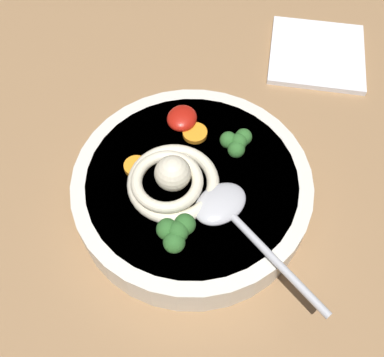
# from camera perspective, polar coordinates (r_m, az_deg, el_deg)

# --- Properties ---
(table_slab) EXTENTS (1.18, 1.18, 0.03)m
(table_slab) POSITION_cam_1_polar(r_m,az_deg,el_deg) (0.53, 1.50, -7.74)
(table_slab) COLOR #936D47
(table_slab) RESTS_ON ground
(soup_bowl) EXTENTS (0.27, 0.27, 0.05)m
(soup_bowl) POSITION_cam_1_polar(r_m,az_deg,el_deg) (0.52, 0.00, -1.34)
(soup_bowl) COLOR silver
(soup_bowl) RESTS_ON table_slab
(noodle_pile) EXTENTS (0.11, 0.11, 0.04)m
(noodle_pile) POSITION_cam_1_polar(r_m,az_deg,el_deg) (0.48, -2.60, -0.21)
(noodle_pile) COLOR beige
(noodle_pile) RESTS_ON soup_bowl
(soup_spoon) EXTENTS (0.12, 0.16, 0.02)m
(soup_spoon) POSITION_cam_1_polar(r_m,az_deg,el_deg) (0.47, 4.69, -4.33)
(soup_spoon) COLOR #B7B7BC
(soup_spoon) RESTS_ON soup_bowl
(chili_sauce_dollop) EXTENTS (0.04, 0.03, 0.02)m
(chili_sauce_dollop) POSITION_cam_1_polar(r_m,az_deg,el_deg) (0.54, -1.27, 7.59)
(chili_sauce_dollop) COLOR #B2190F
(chili_sauce_dollop) RESTS_ON soup_bowl
(broccoli_floret_right) EXTENTS (0.04, 0.04, 0.03)m
(broccoli_floret_right) POSITION_cam_1_polar(r_m,az_deg,el_deg) (0.44, -2.01, -6.74)
(broccoli_floret_right) COLOR #7A9E60
(broccoli_floret_right) RESTS_ON soup_bowl
(broccoli_floret_left) EXTENTS (0.04, 0.03, 0.03)m
(broccoli_floret_left) POSITION_cam_1_polar(r_m,az_deg,el_deg) (0.50, 5.69, 4.55)
(broccoli_floret_left) COLOR #7A9E60
(broccoli_floret_left) RESTS_ON soup_bowl
(carrot_slice_front) EXTENTS (0.03, 0.03, 0.01)m
(carrot_slice_front) POSITION_cam_1_polar(r_m,az_deg,el_deg) (0.53, 0.37, 5.73)
(carrot_slice_front) COLOR orange
(carrot_slice_front) RESTS_ON soup_bowl
(carrot_slice_rear) EXTENTS (0.03, 0.03, 0.01)m
(carrot_slice_rear) POSITION_cam_1_polar(r_m,az_deg,el_deg) (0.51, -7.07, 1.52)
(carrot_slice_rear) COLOR orange
(carrot_slice_rear) RESTS_ON soup_bowl
(folded_napkin) EXTENTS (0.16, 0.15, 0.01)m
(folded_napkin) POSITION_cam_1_polar(r_m,az_deg,el_deg) (0.71, 15.43, 14.90)
(folded_napkin) COLOR white
(folded_napkin) RESTS_ON table_slab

